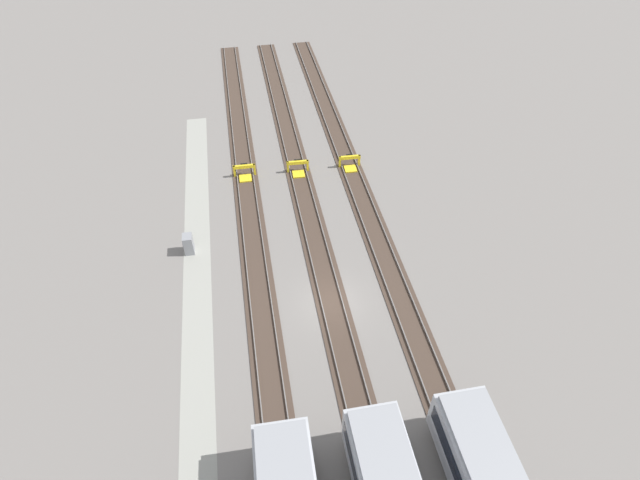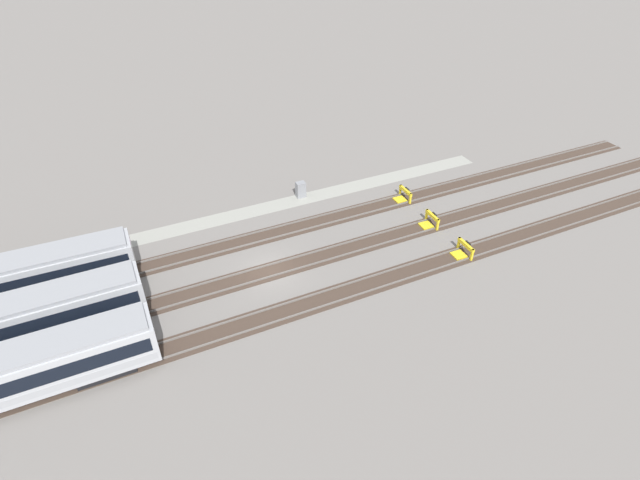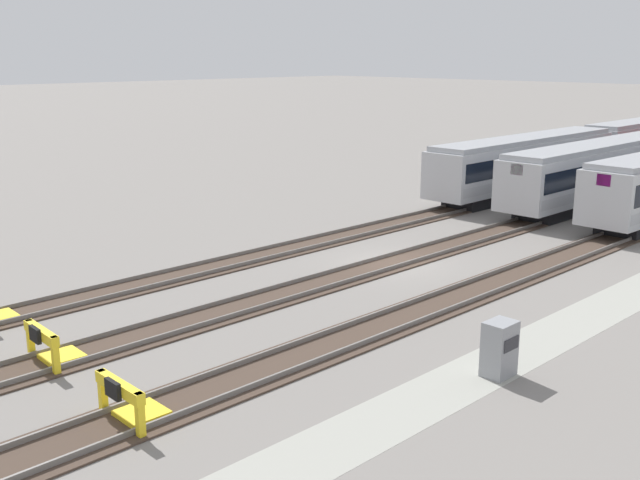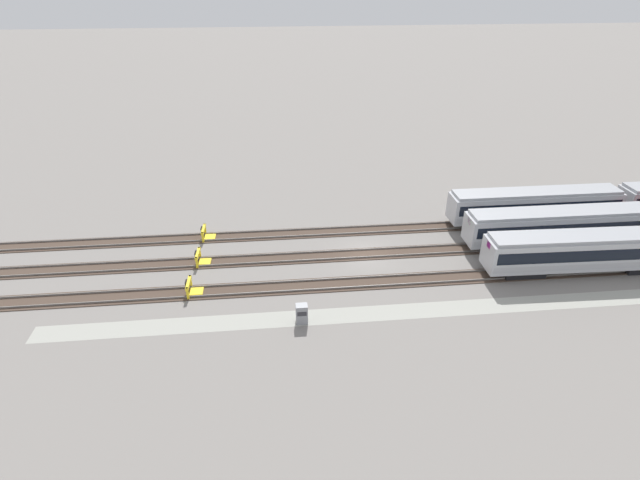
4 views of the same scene
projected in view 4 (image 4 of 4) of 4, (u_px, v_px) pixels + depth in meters
ground_plane at (366, 254)px, 47.35m from camera, size 400.00×400.00×0.00m
service_walkway at (387, 312)px, 39.42m from camera, size 54.00×2.00×0.01m
rail_track_nearest at (377, 282)px, 43.16m from camera, size 90.00×2.23×0.21m
rail_track_near_inner at (366, 254)px, 47.33m from camera, size 90.00×2.24×0.21m
rail_track_middle at (358, 230)px, 51.51m from camera, size 90.00×2.23×0.21m
subway_car_front_row_leftmost at (586, 251)px, 43.83m from camera, size 18.06×3.26×3.70m
subway_car_front_row_left_inner at (534, 205)px, 52.17m from camera, size 18.01×2.90×3.70m
subway_car_back_row_leftmost at (558, 226)px, 48.03m from camera, size 18.00×2.85×3.70m
bumper_stop_nearest_track at (192, 288)px, 41.53m from camera, size 1.35×2.00×1.22m
bumper_stop_near_inner_track at (201, 258)px, 45.72m from camera, size 1.37×2.01×1.22m
bumper_stop_middle_track at (206, 234)px, 49.90m from camera, size 1.36×2.01×1.22m
electrical_cabinet at (302, 314)px, 37.98m from camera, size 0.90×0.73×1.60m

